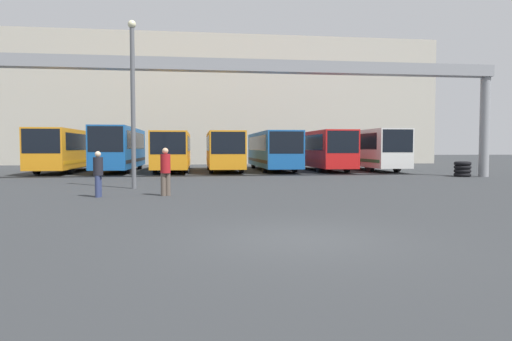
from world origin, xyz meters
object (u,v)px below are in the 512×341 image
object	(u,v)px
bus_slot_3	(224,149)
pedestrian_near_left	(98,173)
bus_slot_6	(369,147)
bus_slot_0	(66,148)
bus_slot_1	(120,147)
bus_slot_4	(272,149)
tire_stack	(462,169)
bus_slot_5	(322,148)
bus_slot_2	(173,149)
lamp_post	(133,97)
pedestrian_mid_left	(165,170)

from	to	relation	value
bus_slot_3	pedestrian_near_left	size ratio (longest dim) A/B	5.92
pedestrian_near_left	bus_slot_3	bearing A→B (deg)	-8.02
bus_slot_3	bus_slot_6	world-z (taller)	bus_slot_6
bus_slot_0	bus_slot_1	size ratio (longest dim) A/B	0.98
bus_slot_4	tire_stack	distance (m)	14.29
bus_slot_4	bus_slot_6	world-z (taller)	bus_slot_6
bus_slot_1	bus_slot_5	world-z (taller)	bus_slot_1
bus_slot_2	bus_slot_4	xyz separation A→B (m)	(7.90, -0.03, 0.04)
bus_slot_0	pedestrian_near_left	distance (m)	19.48
bus_slot_3	lamp_post	distance (m)	15.40
bus_slot_3	tire_stack	bearing A→B (deg)	-30.06
bus_slot_1	pedestrian_mid_left	bearing A→B (deg)	-75.84
bus_slot_4	bus_slot_5	size ratio (longest dim) A/B	1.15
bus_slot_0	bus_slot_6	size ratio (longest dim) A/B	1.03
bus_slot_3	bus_slot_4	bearing A→B (deg)	14.08
bus_slot_5	pedestrian_mid_left	size ratio (longest dim) A/B	5.72
pedestrian_near_left	bus_slot_5	bearing A→B (deg)	-27.30
bus_slot_3	bus_slot_0	bearing A→B (deg)	177.17
bus_slot_3	bus_slot_5	bearing A→B (deg)	1.43
pedestrian_near_left	tire_stack	bearing A→B (deg)	-55.44
bus_slot_1	pedestrian_mid_left	distance (m)	19.00
lamp_post	bus_slot_1	bearing A→B (deg)	101.31
tire_stack	pedestrian_near_left	bearing A→B (deg)	-155.11
pedestrian_near_left	bus_slot_1	bearing A→B (deg)	16.43
bus_slot_3	tire_stack	world-z (taller)	bus_slot_3
pedestrian_near_left	tire_stack	world-z (taller)	pedestrian_near_left
bus_slot_1	bus_slot_6	xyz separation A→B (m)	(19.75, -0.29, -0.06)
bus_slot_5	bus_slot_6	world-z (taller)	bus_slot_6
bus_slot_0	lamp_post	bearing A→B (deg)	-65.07
bus_slot_3	lamp_post	size ratio (longest dim) A/B	1.35
lamp_post	bus_slot_2	bearing A→B (deg)	86.57
bus_slot_1	pedestrian_mid_left	size ratio (longest dim) A/B	6.27
bus_slot_1	bus_slot_4	size ratio (longest dim) A/B	0.95
bus_slot_4	lamp_post	bearing A→B (deg)	-119.80
bus_slot_4	lamp_post	size ratio (longest dim) A/B	1.62
tire_stack	bus_slot_1	bearing A→B (deg)	157.87
bus_slot_6	bus_slot_5	bearing A→B (deg)	-176.90
pedestrian_near_left	tire_stack	distance (m)	22.39
bus_slot_6	tire_stack	world-z (taller)	bus_slot_6
bus_slot_4	tire_stack	size ratio (longest dim) A/B	11.60
bus_slot_4	pedestrian_mid_left	bearing A→B (deg)	-111.09
bus_slot_6	pedestrian_mid_left	xyz separation A→B (m)	(-15.11, -18.11, -0.88)
bus_slot_2	bus_slot_4	world-z (taller)	bus_slot_4
bus_slot_6	lamp_post	distance (m)	22.47
bus_slot_3	tire_stack	size ratio (longest dim) A/B	9.69
bus_slot_0	bus_slot_3	world-z (taller)	bus_slot_0
bus_slot_2	tire_stack	bearing A→B (deg)	-27.04
pedestrian_near_left	bus_slot_0	bearing A→B (deg)	28.10
bus_slot_0	bus_slot_6	distance (m)	23.70
bus_slot_3	lamp_post	world-z (taller)	lamp_post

